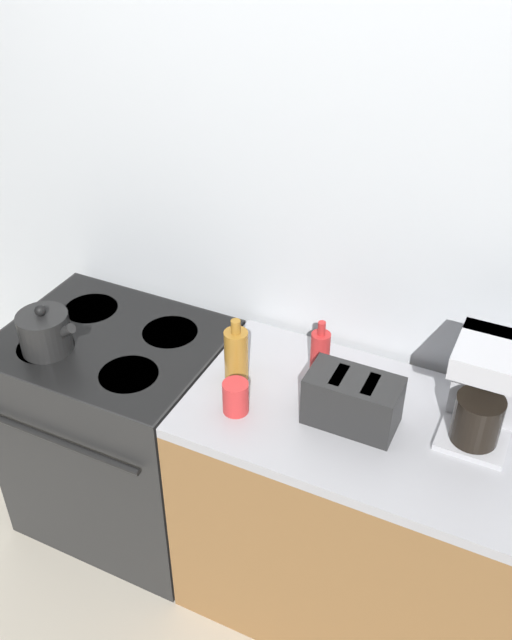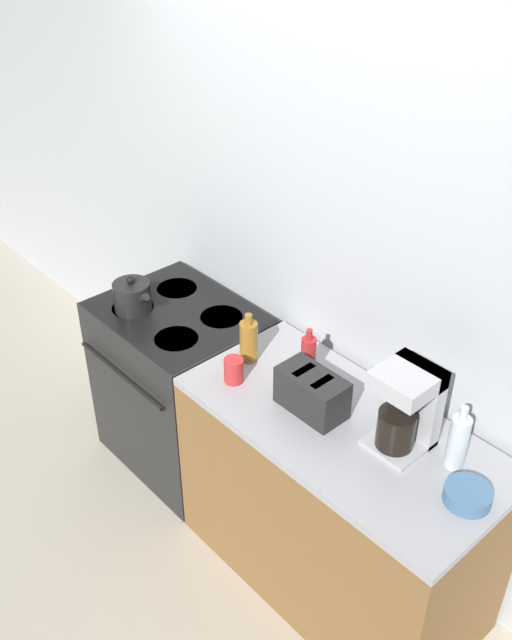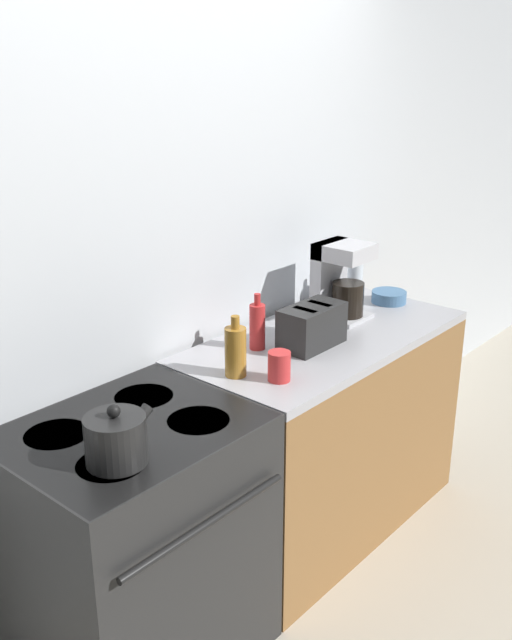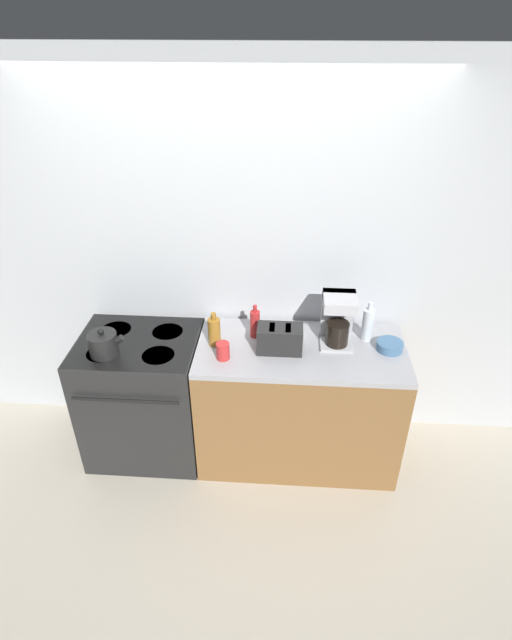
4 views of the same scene
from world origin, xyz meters
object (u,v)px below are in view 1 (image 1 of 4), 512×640
at_px(stove, 122,429).
at_px(toaster, 353,400).
at_px(kettle, 45,332).
at_px(coffee_maker, 486,388).
at_px(cup_red, 236,397).
at_px(bottle_red, 320,356).
at_px(bottle_amber, 236,354).

bearing_deg(stove, toaster, -1.62).
distance_m(kettle, coffee_maker, 1.46).
distance_m(coffee_maker, cup_red, 0.75).
distance_m(bottle_red, cup_red, 0.32).
bearing_deg(stove, cup_red, -13.14).
distance_m(bottle_amber, cup_red, 0.17).
xyz_separation_m(coffee_maker, bottle_amber, (-0.77, -0.08, -0.08)).
relative_size(bottle_red, bottle_amber, 1.00).
height_order(kettle, bottle_amber, bottle_amber).
distance_m(coffee_maker, bottle_red, 0.53).
relative_size(kettle, bottle_red, 0.97).
bearing_deg(bottle_red, cup_red, -124.58).
bearing_deg(bottle_amber, cup_red, -63.95).
relative_size(coffee_maker, bottle_red, 1.49).
xyz_separation_m(bottle_red, cup_red, (-0.18, -0.26, -0.04)).
bearing_deg(bottle_red, toaster, -41.78).
distance_m(toaster, bottle_amber, 0.42).
distance_m(stove, bottle_amber, 0.75).
height_order(stove, kettle, kettle).
relative_size(kettle, bottle_amber, 0.97).
relative_size(stove, bottle_red, 3.96).
relative_size(toaster, coffee_maker, 0.82).
bearing_deg(coffee_maker, bottle_red, 176.97).
bearing_deg(bottle_red, coffee_maker, -3.03).
relative_size(toaster, bottle_red, 1.22).
xyz_separation_m(kettle, toaster, (1.08, 0.11, 0.01)).
height_order(kettle, bottle_red, bottle_red).
relative_size(coffee_maker, cup_red, 3.13).
bearing_deg(bottle_amber, coffee_maker, 6.15).
height_order(bottle_red, bottle_amber, same).
bearing_deg(toaster, bottle_red, 138.22).
relative_size(kettle, coffee_maker, 0.65).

